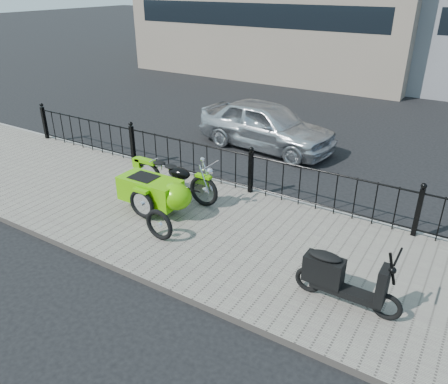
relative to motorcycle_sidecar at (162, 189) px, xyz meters
The scene contains 8 objects.
ground 1.34m from the motorcycle_sidecar, 19.83° to the left, with size 120.00×120.00×0.00m, color black.
sidewalk 1.26m from the motorcycle_sidecar, ahead, with size 30.00×3.80×0.12m, color slate.
curb 2.23m from the motorcycle_sidecar, 58.47° to the left, with size 30.00×0.10×0.12m, color gray.
iron_fence 2.05m from the motorcycle_sidecar, 56.43° to the left, with size 14.11×0.11×1.08m.
motorcycle_sidecar is the anchor object (origin of this frame).
scooter 4.14m from the motorcycle_sidecar, 12.30° to the right, with size 1.59×0.46×1.08m.
spare_tire 1.17m from the motorcycle_sidecar, 53.42° to the right, with size 0.61×0.61×0.09m, color black.
sedan_car 4.74m from the motorcycle_sidecar, 90.30° to the left, with size 1.63×4.05×1.38m, color silver.
Camera 1 is at (4.19, -6.54, 4.45)m, focal length 35.00 mm.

